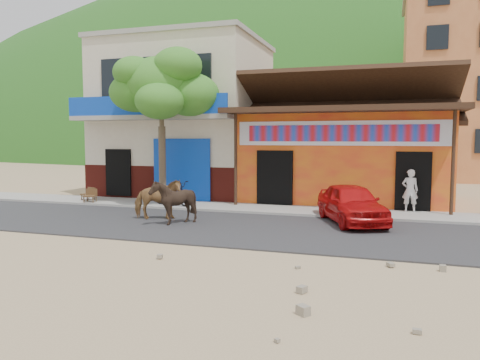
# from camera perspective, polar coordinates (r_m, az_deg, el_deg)

# --- Properties ---
(ground) EXTENTS (120.00, 120.00, 0.00)m
(ground) POSITION_cam_1_polar(r_m,az_deg,el_deg) (11.49, -2.17, -8.33)
(ground) COLOR #9E825B
(ground) RESTS_ON ground
(road) EXTENTS (60.00, 5.00, 0.04)m
(road) POSITION_cam_1_polar(r_m,az_deg,el_deg) (13.80, 1.42, -5.95)
(road) COLOR #28282B
(road) RESTS_ON ground
(sidewalk) EXTENTS (60.00, 2.00, 0.12)m
(sidewalk) POSITION_cam_1_polar(r_m,az_deg,el_deg) (17.13, 4.77, -3.66)
(sidewalk) COLOR gray
(sidewalk) RESTS_ON ground
(dance_club) EXTENTS (8.00, 6.00, 3.60)m
(dance_club) POSITION_cam_1_polar(r_m,az_deg,el_deg) (20.59, 12.81, 2.58)
(dance_club) COLOR orange
(dance_club) RESTS_ON ground
(cafe_building) EXTENTS (7.00, 6.00, 7.00)m
(cafe_building) POSITION_cam_1_polar(r_m,az_deg,el_deg) (22.53, -6.61, 7.20)
(cafe_building) COLOR beige
(cafe_building) RESTS_ON ground
(apartment_front) EXTENTS (9.00, 9.00, 12.00)m
(apartment_front) POSITION_cam_1_polar(r_m,az_deg,el_deg) (35.02, 26.79, 10.04)
(apartment_front) COLOR #CC723F
(apartment_front) RESTS_ON ground
(hillside) EXTENTS (100.00, 40.00, 24.00)m
(hillside) POSITION_cam_1_polar(r_m,az_deg,el_deg) (81.11, 15.47, 11.56)
(hillside) COLOR #194C14
(hillside) RESTS_ON ground
(tree) EXTENTS (3.00, 3.00, 6.00)m
(tree) POSITION_cam_1_polar(r_m,az_deg,el_deg) (18.35, -9.51, 6.46)
(tree) COLOR #2D721E
(tree) RESTS_ON sidewalk
(cow_tan) EXTENTS (1.71, 1.19, 1.32)m
(cow_tan) POSITION_cam_1_polar(r_m,az_deg,el_deg) (15.37, -10.00, -2.33)
(cow_tan) COLOR olive
(cow_tan) RESTS_ON road
(cow_dark) EXTENTS (1.46, 1.36, 1.39)m
(cow_dark) POSITION_cam_1_polar(r_m,az_deg,el_deg) (14.44, -8.12, -2.64)
(cow_dark) COLOR black
(cow_dark) RESTS_ON road
(red_car) EXTENTS (2.76, 3.88, 1.23)m
(red_car) POSITION_cam_1_polar(r_m,az_deg,el_deg) (14.96, 13.43, -2.77)
(red_car) COLOR red
(red_car) RESTS_ON road
(scooter) EXTENTS (1.89, 1.01, 0.94)m
(scooter) POSITION_cam_1_polar(r_m,az_deg,el_deg) (17.91, -8.17, -1.59)
(scooter) COLOR black
(scooter) RESTS_ON sidewalk
(pedestrian) EXTENTS (0.56, 0.38, 1.48)m
(pedestrian) POSITION_cam_1_polar(r_m,az_deg,el_deg) (17.29, 20.02, -1.19)
(pedestrian) COLOR white
(pedestrian) RESTS_ON sidewalk
(cafe_chair_left) EXTENTS (0.56, 0.56, 0.96)m
(cafe_chair_left) POSITION_cam_1_polar(r_m,az_deg,el_deg) (20.28, -18.07, -0.99)
(cafe_chair_left) COLOR #483118
(cafe_chair_left) RESTS_ON sidewalk
(cafe_chair_right) EXTENTS (0.56, 0.56, 0.98)m
(cafe_chair_right) POSITION_cam_1_polar(r_m,az_deg,el_deg) (19.60, -17.84, -1.16)
(cafe_chair_right) COLOR #462F17
(cafe_chair_right) RESTS_ON sidewalk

